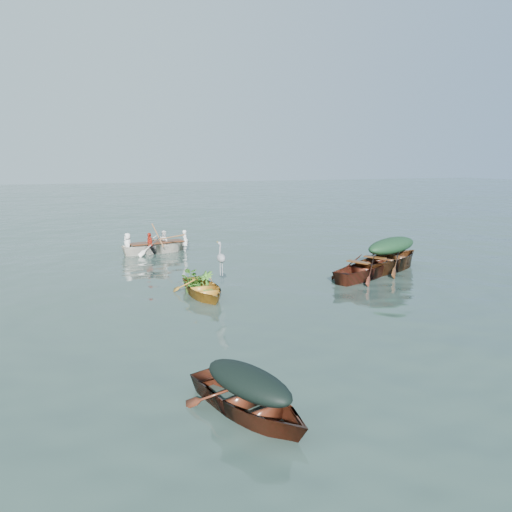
{
  "coord_description": "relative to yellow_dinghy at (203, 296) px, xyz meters",
  "views": [
    {
      "loc": [
        -6.44,
        -11.26,
        3.55
      ],
      "look_at": [
        -0.96,
        3.56,
        0.5
      ],
      "focal_mm": 35.0,
      "sensor_mm": 36.0,
      "label": 1
    }
  ],
  "objects": [
    {
      "name": "open_wooden_boat",
      "position": [
        5.22,
        0.3,
        0.0
      ],
      "size": [
        4.2,
        2.99,
        0.93
      ],
      "primitive_type": "imported",
      "rotation": [
        0.0,
        0.0,
        2.04
      ],
      "color": "#511C14",
      "rests_on": "ground"
    },
    {
      "name": "dark_tarp_cover",
      "position": [
        -0.95,
        -6.32,
        0.56
      ],
      "size": [
        1.17,
        1.79,
        0.4
      ],
      "primitive_type": "ellipsoid",
      "rotation": [
        0.0,
        0.0,
        0.36
      ],
      "color": "black",
      "rests_on": "dark_covered_boat"
    },
    {
      "name": "heron",
      "position": [
        0.55,
        0.08,
        0.83
      ],
      "size": [
        0.3,
        0.42,
        0.92
      ],
      "primitive_type": null,
      "rotation": [
        0.0,
        0.0,
        0.06
      ],
      "color": "gray",
      "rests_on": "yellow_dinghy"
    },
    {
      "name": "green_tarp_boat",
      "position": [
        6.58,
        0.97,
        0.0
      ],
      "size": [
        4.84,
        3.37,
        1.11
      ],
      "primitive_type": "imported",
      "rotation": [
        0.0,
        0.0,
        2.03
      ],
      "color": "#472810",
      "rests_on": "ground"
    },
    {
      "name": "rowed_boat",
      "position": [
        -0.1,
        6.69,
        0.0
      ],
      "size": [
        3.89,
        1.76,
        0.86
      ],
      "primitive_type": "imported",
      "rotation": [
        0.0,
        0.0,
        1.74
      ],
      "color": "white",
      "rests_on": "ground"
    },
    {
      "name": "yellow_dinghy",
      "position": [
        0.0,
        0.0,
        0.0
      ],
      "size": [
        1.41,
        2.92,
        0.75
      ],
      "primitive_type": "imported",
      "rotation": [
        0.0,
        0.0,
        0.06
      ],
      "color": "#BB7D24",
      "rests_on": "ground"
    },
    {
      "name": "green_tarp_cover",
      "position": [
        6.58,
        0.97,
        0.82
      ],
      "size": [
        2.66,
        1.85,
        0.52
      ],
      "primitive_type": "ellipsoid",
      "rotation": [
        0.0,
        0.0,
        2.03
      ],
      "color": "#15341B",
      "rests_on": "green_tarp_boat"
    },
    {
      "name": "rowers",
      "position": [
        -0.1,
        6.69,
        0.81
      ],
      "size": [
        2.76,
        1.45,
        0.76
      ],
      "primitive_type": "imported",
      "rotation": [
        0.0,
        0.0,
        1.74
      ],
      "color": "white",
      "rests_on": "rowed_boat"
    },
    {
      "name": "thwart_benches",
      "position": [
        5.22,
        0.3,
        0.49
      ],
      "size": [
        2.16,
        1.61,
        0.04
      ],
      "primitive_type": null,
      "rotation": [
        0.0,
        0.0,
        2.04
      ],
      "color": "#4E2C12",
      "rests_on": "open_wooden_boat"
    },
    {
      "name": "oars",
      "position": [
        -0.1,
        6.69,
        0.46
      ],
      "size": [
        1.04,
        2.66,
        0.06
      ],
      "primitive_type": null,
      "rotation": [
        0.0,
        0.0,
        1.74
      ],
      "color": "#A3673D",
      "rests_on": "rowed_boat"
    },
    {
      "name": "dark_covered_boat",
      "position": [
        -0.95,
        -6.32,
        0.0
      ],
      "size": [
        2.13,
        3.25,
        0.72
      ],
      "primitive_type": "imported",
      "rotation": [
        0.0,
        0.0,
        0.36
      ],
      "color": "#4D1B12",
      "rests_on": "ground"
    },
    {
      "name": "ground",
      "position": [
        3.33,
        -1.23,
        0.0
      ],
      "size": [
        140.0,
        140.0,
        0.0
      ],
      "primitive_type": "plane",
      "color": "#31453D",
      "rests_on": "ground"
    },
    {
      "name": "dinghy_weeds",
      "position": [
        -0.01,
        0.55,
        0.67
      ],
      "size": [
        0.75,
        0.94,
        0.6
      ],
      "primitive_type": "imported",
      "rotation": [
        0.0,
        0.0,
        0.06
      ],
      "color": "#2B6019",
      "rests_on": "yellow_dinghy"
    }
  ]
}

